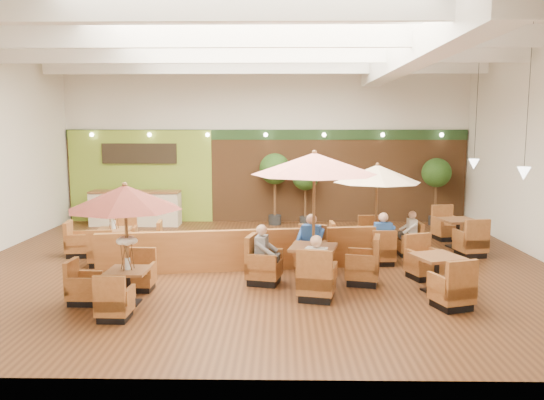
{
  "coord_description": "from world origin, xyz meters",
  "views": [
    {
      "loc": [
        0.51,
        -12.56,
        3.28
      ],
      "look_at": [
        0.3,
        0.5,
        1.5
      ],
      "focal_mm": 35.0,
      "sensor_mm": 36.0,
      "label": 1
    }
  ],
  "objects_px": {
    "booth_divider": "(249,250)",
    "topiary_0": "(275,172)",
    "service_counter": "(136,208)",
    "table_0": "(123,217)",
    "table_5": "(458,234)",
    "diner_2": "(264,248)",
    "diner_4": "(410,228)",
    "table_1": "(314,194)",
    "table_3": "(114,241)",
    "diner_3": "(382,233)",
    "table_2": "(377,192)",
    "topiary_1": "(305,180)",
    "diner_1": "(311,238)",
    "table_4": "(437,274)",
    "diner_0": "(317,261)",
    "topiary_2": "(436,175)"
  },
  "relations": [
    {
      "from": "booth_divider",
      "to": "topiary_0",
      "type": "distance_m",
      "value": 6.05
    },
    {
      "from": "service_counter",
      "to": "table_0",
      "type": "relative_size",
      "value": 1.3
    },
    {
      "from": "table_5",
      "to": "diner_2",
      "type": "xyz_separation_m",
      "value": [
        -5.23,
        -3.51,
        0.38
      ]
    },
    {
      "from": "diner_4",
      "to": "table_1",
      "type": "bearing_deg",
      "value": 133.69
    },
    {
      "from": "booth_divider",
      "to": "table_3",
      "type": "xyz_separation_m",
      "value": [
        -3.53,
        1.25,
        -0.06
      ]
    },
    {
      "from": "table_0",
      "to": "table_3",
      "type": "distance_m",
      "value": 4.1
    },
    {
      "from": "diner_3",
      "to": "table_2",
      "type": "bearing_deg",
      "value": 84.85
    },
    {
      "from": "topiary_1",
      "to": "diner_1",
      "type": "bearing_deg",
      "value": -91.44
    },
    {
      "from": "topiary_1",
      "to": "booth_divider",
      "type": "bearing_deg",
      "value": -105.0
    },
    {
      "from": "table_3",
      "to": "topiary_1",
      "type": "height_order",
      "value": "topiary_1"
    },
    {
      "from": "table_5",
      "to": "diner_1",
      "type": "distance_m",
      "value": 4.88
    },
    {
      "from": "table_3",
      "to": "diner_1",
      "type": "bearing_deg",
      "value": -21.41
    },
    {
      "from": "table_4",
      "to": "diner_1",
      "type": "xyz_separation_m",
      "value": [
        -2.44,
        1.58,
        0.42
      ]
    },
    {
      "from": "table_2",
      "to": "topiary_1",
      "type": "bearing_deg",
      "value": 107.63
    },
    {
      "from": "table_3",
      "to": "diner_0",
      "type": "relative_size",
      "value": 3.08
    },
    {
      "from": "topiary_0",
      "to": "service_counter",
      "type": "bearing_deg",
      "value": -177.57
    },
    {
      "from": "table_2",
      "to": "topiary_2",
      "type": "relative_size",
      "value": 1.06
    },
    {
      "from": "table_0",
      "to": "diner_0",
      "type": "height_order",
      "value": "table_0"
    },
    {
      "from": "diner_2",
      "to": "diner_3",
      "type": "distance_m",
      "value": 3.24
    },
    {
      "from": "table_0",
      "to": "topiary_2",
      "type": "height_order",
      "value": "table_0"
    },
    {
      "from": "booth_divider",
      "to": "diner_3",
      "type": "relative_size",
      "value": 8.39
    },
    {
      "from": "table_3",
      "to": "table_2",
      "type": "bearing_deg",
      "value": -5.15
    },
    {
      "from": "table_1",
      "to": "topiary_2",
      "type": "relative_size",
      "value": 1.27
    },
    {
      "from": "service_counter",
      "to": "table_2",
      "type": "height_order",
      "value": "table_2"
    },
    {
      "from": "table_2",
      "to": "diner_2",
      "type": "bearing_deg",
      "value": -140.25
    },
    {
      "from": "diner_1",
      "to": "topiary_2",
      "type": "bearing_deg",
      "value": -108.87
    },
    {
      "from": "table_0",
      "to": "topiary_2",
      "type": "relative_size",
      "value": 1.01
    },
    {
      "from": "diner_2",
      "to": "table_4",
      "type": "bearing_deg",
      "value": 89.43
    },
    {
      "from": "table_1",
      "to": "table_3",
      "type": "xyz_separation_m",
      "value": [
        -4.95,
        2.33,
        -1.49
      ]
    },
    {
      "from": "table_1",
      "to": "service_counter",
      "type": "bearing_deg",
      "value": 142.25
    },
    {
      "from": "table_2",
      "to": "diner_1",
      "type": "distance_m",
      "value": 2.46
    },
    {
      "from": "table_4",
      "to": "table_1",
      "type": "bearing_deg",
      "value": 148.73
    },
    {
      "from": "table_5",
      "to": "diner_0",
      "type": "bearing_deg",
      "value": -144.12
    },
    {
      "from": "diner_3",
      "to": "service_counter",
      "type": "bearing_deg",
      "value": 140.05
    },
    {
      "from": "diner_4",
      "to": "service_counter",
      "type": "bearing_deg",
      "value": 62.75
    },
    {
      "from": "booth_divider",
      "to": "topiary_1",
      "type": "bearing_deg",
      "value": 66.06
    },
    {
      "from": "table_5",
      "to": "diner_3",
      "type": "relative_size",
      "value": 3.41
    },
    {
      "from": "table_3",
      "to": "service_counter",
      "type": "bearing_deg",
      "value": 91.57
    },
    {
      "from": "diner_0",
      "to": "diner_3",
      "type": "height_order",
      "value": "diner_3"
    },
    {
      "from": "table_2",
      "to": "table_4",
      "type": "relative_size",
      "value": 0.89
    },
    {
      "from": "table_2",
      "to": "diner_4",
      "type": "distance_m",
      "value": 1.28
    },
    {
      "from": "table_1",
      "to": "table_3",
      "type": "height_order",
      "value": "table_1"
    },
    {
      "from": "diner_1",
      "to": "table_2",
      "type": "bearing_deg",
      "value": -121.13
    },
    {
      "from": "topiary_2",
      "to": "diner_1",
      "type": "distance_m",
      "value": 7.53
    },
    {
      "from": "topiary_0",
      "to": "diner_1",
      "type": "relative_size",
      "value": 2.83
    },
    {
      "from": "table_0",
      "to": "table_5",
      "type": "distance_m",
      "value": 9.26
    },
    {
      "from": "table_1",
      "to": "topiary_0",
      "type": "height_order",
      "value": "table_1"
    },
    {
      "from": "topiary_0",
      "to": "diner_2",
      "type": "height_order",
      "value": "topiary_0"
    },
    {
      "from": "table_2",
      "to": "topiary_1",
      "type": "xyz_separation_m",
      "value": [
        -1.61,
        4.44,
        -0.11
      ]
    },
    {
      "from": "topiary_0",
      "to": "diner_3",
      "type": "bearing_deg",
      "value": -63.54
    }
  ]
}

